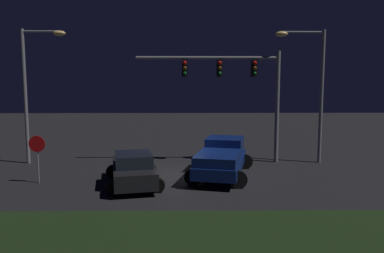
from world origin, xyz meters
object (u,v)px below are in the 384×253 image
object	(u,v)px
street_lamp_right	(312,79)
car_sedan	(133,169)
pickup_truck	(222,156)
traffic_signal_gantry	(236,79)
street_lamp_left	(34,79)
stop_sign	(37,150)

from	to	relation	value
street_lamp_right	car_sedan	bearing A→B (deg)	-153.77
car_sedan	street_lamp_right	world-z (taller)	street_lamp_right
pickup_truck	traffic_signal_gantry	size ratio (longest dim) A/B	0.69
traffic_signal_gantry	car_sedan	bearing A→B (deg)	-137.04
street_lamp_left	street_lamp_right	bearing A→B (deg)	-0.17
traffic_signal_gantry	street_lamp_right	bearing A→B (deg)	-2.36
stop_sign	car_sedan	bearing A→B (deg)	-5.35
street_lamp_left	stop_sign	distance (m)	5.77
pickup_truck	traffic_signal_gantry	distance (m)	5.18
car_sedan	traffic_signal_gantry	size ratio (longest dim) A/B	0.56
pickup_truck	street_lamp_left	distance (m)	11.63
pickup_truck	street_lamp_left	bearing A→B (deg)	86.95
car_sedan	traffic_signal_gantry	bearing A→B (deg)	-58.91
car_sedan	street_lamp_right	distance (m)	11.50
street_lamp_left	street_lamp_right	distance (m)	15.93
street_lamp_left	street_lamp_right	size ratio (longest dim) A/B	1.00
stop_sign	street_lamp_right	bearing A→B (deg)	17.00
stop_sign	pickup_truck	bearing A→B (deg)	8.25
pickup_truck	street_lamp_right	bearing A→B (deg)	-47.16
street_lamp_left	stop_sign	world-z (taller)	street_lamp_left
stop_sign	traffic_signal_gantry	bearing A→B (deg)	24.69
traffic_signal_gantry	stop_sign	xyz separation A→B (m)	(-9.78, -4.50, -3.34)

